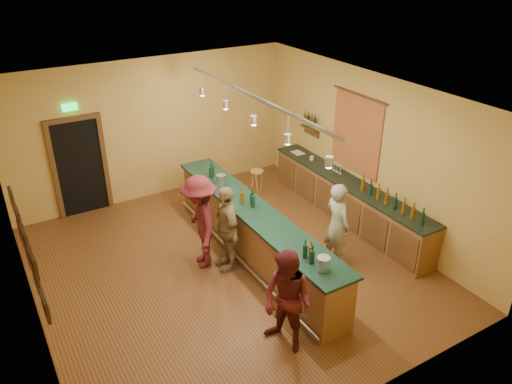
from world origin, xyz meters
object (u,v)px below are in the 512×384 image
back_counter (348,201)px  customer_b (227,228)px  customer_c (200,222)px  bartender (337,225)px  customer_a (287,302)px  tasting_bar (254,231)px  bar_stool (257,176)px

back_counter → customer_b: customer_b is taller
customer_c → bartender: bearing=74.1°
customer_b → customer_a: bearing=4.3°
customer_a → customer_b: bearing=157.5°
customer_a → tasting_bar: bearing=143.8°
bartender → back_counter: bearing=-48.4°
bartender → customer_a: size_ratio=1.00×
customer_a → customer_c: 2.55m
bartender → customer_a: bartender is taller
customer_c → bar_stool: (2.29, 1.86, -0.40)m
back_counter → customer_c: customer_c is taller
back_counter → customer_b: 2.98m
bartender → bar_stool: size_ratio=2.56×
bartender → customer_c: bearing=59.8°
customer_c → tasting_bar: bearing=83.2°
tasting_bar → bar_stool: tasting_bar is taller
tasting_bar → customer_a: bearing=-108.7°
tasting_bar → customer_c: 1.02m
customer_a → customer_b: size_ratio=0.99×
bartender → customer_c: customer_c is taller
back_counter → customer_a: size_ratio=2.79×
customer_b → customer_c: (-0.37, 0.32, 0.07)m
customer_b → bar_stool: 2.92m
customer_c → customer_b: bearing=62.9°
tasting_bar → customer_b: 0.59m
customer_c → bar_stool: bearing=142.9°
bartender → customer_b: bearing=62.5°
tasting_bar → customer_b: size_ratio=3.10×
bartender → customer_b: (-1.77, 0.91, 0.01)m
bar_stool → back_counter: bearing=-63.0°
tasting_bar → customer_a: 2.33m
bartender → customer_b: size_ratio=0.99×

